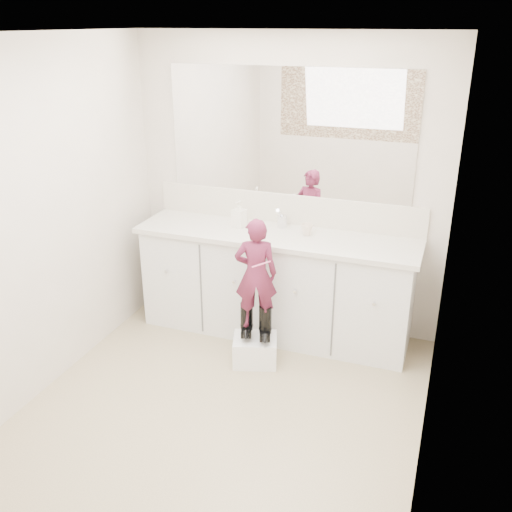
% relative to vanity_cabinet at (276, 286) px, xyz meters
% --- Properties ---
extents(floor, '(3.00, 3.00, 0.00)m').
position_rel_vanity_cabinet_xyz_m(floor, '(0.00, -1.23, -0.42)').
color(floor, '#8E7D5D').
rests_on(floor, ground).
extents(ceiling, '(3.00, 3.00, 0.00)m').
position_rel_vanity_cabinet_xyz_m(ceiling, '(0.00, -1.23, 1.97)').
color(ceiling, white).
rests_on(ceiling, wall_back).
extents(wall_back, '(2.60, 0.00, 2.60)m').
position_rel_vanity_cabinet_xyz_m(wall_back, '(0.00, 0.27, 0.77)').
color(wall_back, beige).
rests_on(wall_back, floor).
extents(wall_front, '(2.60, 0.00, 2.60)m').
position_rel_vanity_cabinet_xyz_m(wall_front, '(0.00, -2.73, 0.77)').
color(wall_front, beige).
rests_on(wall_front, floor).
extents(wall_left, '(0.00, 3.00, 3.00)m').
position_rel_vanity_cabinet_xyz_m(wall_left, '(-1.30, -1.23, 0.78)').
color(wall_left, beige).
rests_on(wall_left, floor).
extents(wall_right, '(0.00, 3.00, 3.00)m').
position_rel_vanity_cabinet_xyz_m(wall_right, '(1.30, -1.23, 0.78)').
color(wall_right, beige).
rests_on(wall_right, floor).
extents(vanity_cabinet, '(2.20, 0.55, 0.85)m').
position_rel_vanity_cabinet_xyz_m(vanity_cabinet, '(0.00, 0.00, 0.00)').
color(vanity_cabinet, silver).
rests_on(vanity_cabinet, floor).
extents(countertop, '(2.28, 0.58, 0.04)m').
position_rel_vanity_cabinet_xyz_m(countertop, '(0.00, -0.01, 0.45)').
color(countertop, beige).
rests_on(countertop, vanity_cabinet).
extents(backsplash, '(2.28, 0.03, 0.25)m').
position_rel_vanity_cabinet_xyz_m(backsplash, '(0.00, 0.26, 0.59)').
color(backsplash, beige).
rests_on(backsplash, countertop).
extents(mirror, '(2.00, 0.02, 1.00)m').
position_rel_vanity_cabinet_xyz_m(mirror, '(0.00, 0.26, 1.22)').
color(mirror, white).
rests_on(mirror, wall_back).
extents(dot_panel, '(2.00, 0.01, 1.20)m').
position_rel_vanity_cabinet_xyz_m(dot_panel, '(0.00, -2.71, 1.22)').
color(dot_panel, '#472819').
rests_on(dot_panel, wall_front).
extents(faucet, '(0.08, 0.08, 0.10)m').
position_rel_vanity_cabinet_xyz_m(faucet, '(0.00, 0.15, 0.52)').
color(faucet, silver).
rests_on(faucet, countertop).
extents(cup, '(0.10, 0.10, 0.09)m').
position_rel_vanity_cabinet_xyz_m(cup, '(0.24, 0.04, 0.51)').
color(cup, beige).
rests_on(cup, countertop).
extents(soap_bottle, '(0.12, 0.12, 0.22)m').
position_rel_vanity_cabinet_xyz_m(soap_bottle, '(-0.34, 0.05, 0.57)').
color(soap_bottle, white).
rests_on(soap_bottle, countertop).
extents(step_stool, '(0.40, 0.36, 0.21)m').
position_rel_vanity_cabinet_xyz_m(step_stool, '(0.01, -0.51, -0.32)').
color(step_stool, white).
rests_on(step_stool, floor).
extents(boot_left, '(0.15, 0.21, 0.27)m').
position_rel_vanity_cabinet_xyz_m(boot_left, '(-0.07, -0.49, -0.08)').
color(boot_left, black).
rests_on(boot_left, step_stool).
extents(boot_right, '(0.15, 0.21, 0.27)m').
position_rel_vanity_cabinet_xyz_m(boot_right, '(0.08, -0.49, -0.08)').
color(boot_right, black).
rests_on(boot_right, step_stool).
extents(toddler, '(0.36, 0.29, 0.86)m').
position_rel_vanity_cabinet_xyz_m(toddler, '(0.01, -0.49, 0.31)').
color(toddler, '#962E57').
rests_on(toddler, step_stool).
extents(toothbrush, '(0.13, 0.05, 0.06)m').
position_rel_vanity_cabinet_xyz_m(toothbrush, '(0.08, -0.57, 0.44)').
color(toothbrush, pink).
rests_on(toothbrush, toddler).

